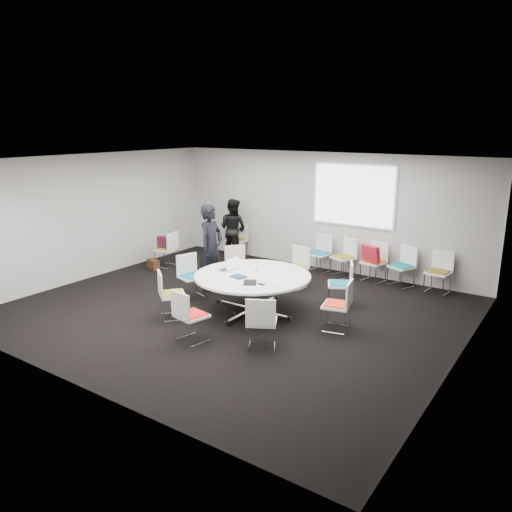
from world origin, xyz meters
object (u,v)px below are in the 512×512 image
Objects in this scene: chair_back_d at (401,274)px; chair_spare_left at (167,256)px; chair_ring_b at (340,293)px; brown_bag at (153,264)px; chair_ring_d at (238,274)px; laptop at (229,269)px; chair_back_a at (319,260)px; conference_table at (253,285)px; maroon_bag at (165,242)px; chair_back_c at (373,270)px; chair_ring_h at (262,332)px; chair_ring_g at (191,325)px; chair_person_back at (237,247)px; chair_ring_a at (337,315)px; chair_back_b at (343,265)px; chair_back_e at (438,280)px; chair_ring_f at (172,303)px; chair_ring_c at (295,275)px; cup at (256,269)px; chair_ring_e at (192,285)px; person_main at (211,248)px; person_back at (233,229)px.

chair_spare_left is (-5.30, -1.74, 0.00)m from chair_back_d.
brown_bag is (-4.85, -0.21, -0.16)m from chair_ring_b.
chair_ring_d is 2.56× the size of laptop.
chair_ring_b is 1.00× the size of chair_back_a.
conference_table is 5.39× the size of maroon_bag.
chair_back_c is at bearing -24.68° from chair_ring_b.
chair_ring_h is at bearing -29.37° from maroon_bag.
chair_back_c is at bearing 87.47° from chair_ring_g.
chair_ring_b and chair_person_back have the same top height.
chair_back_b is at bearing 10.05° from chair_ring_a.
chair_ring_g is at bearing 67.67° from chair_back_e.
chair_back_c is at bearing 179.51° from chair_person_back.
chair_ring_f is at bearing 38.05° from chair_ring_d.
conference_table is 2.45× the size of chair_ring_b.
chair_ring_g is at bearing -140.35° from chair_spare_left.
chair_ring_c is 1.56m from cup.
chair_back_e is (3.70, 2.01, 0.00)m from chair_ring_d.
chair_ring_e is at bearing 125.53° from chair_ring_h.
chair_ring_d is at bearing 126.35° from chair_person_back.
chair_back_a is at bearing 92.44° from cup.
chair_back_b is 4.33m from maroon_bag.
chair_ring_f reaches higher than brown_bag.
chair_ring_h and chair_back_a have the same top height.
chair_back_a is at bearing 31.36° from brown_bag.
person_main is at bearing 114.60° from chair_person_back.
chair_ring_c is 2.92m from chair_person_back.
chair_ring_a is 1.49m from chair_ring_h.
chair_ring_c is at bearing 11.27° from brown_bag.
chair_back_b is 0.56× the size of person_back.
chair_ring_f is 5.49m from chair_back_e.
chair_ring_g and chair_spare_left have the same top height.
chair_ring_f and chair_back_a have the same top height.
chair_ring_f and chair_spare_left have the same top height.
chair_back_c reaches higher than maroon_bag.
chair_ring_e and chair_ring_h have the same top height.
chair_ring_f is 1.00× the size of chair_back_d.
chair_ring_g is at bearing 7.51° from chair_ring_f.
chair_ring_h is 1.88m from cup.
chair_ring_b is 2.43m from chair_ring_h.
chair_back_c is (-0.06, 1.88, 0.00)m from chair_ring_b.
person_back reaches higher than cup.
chair_ring_a is at bearing 106.84° from chair_ring_d.
chair_ring_e reaches higher than laptop.
chair_ring_d is at bearing 58.87° from chair_back_d.
chair_ring_b is 3.12m from chair_ring_g.
chair_ring_g and chair_back_d have the same top height.
chair_ring_a is 2.44× the size of brown_bag.
chair_back_b is at bearing 68.72° from chair_ring_h.
chair_back_c is 3.80m from chair_person_back.
brown_bag is at bearing 67.91° from chair_ring_a.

